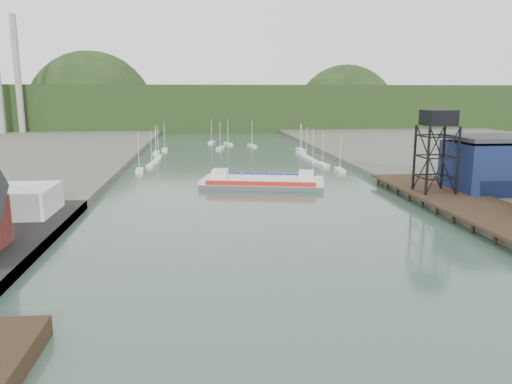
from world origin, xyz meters
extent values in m
plane|color=#324E41|center=(0.00, 0.00, 0.00)|extent=(600.00, 600.00, 0.00)
cube|color=black|center=(37.00, 45.00, 1.90)|extent=(14.00, 70.00, 0.50)
cylinder|color=black|center=(31.00, 45.00, 0.80)|extent=(0.60, 0.60, 2.20)
cylinder|color=black|center=(43.00, 45.00, 0.80)|extent=(0.60, 0.60, 2.20)
cylinder|color=black|center=(32.00, 55.00, 8.65)|extent=(0.50, 0.50, 13.00)
cylinder|color=black|center=(38.00, 55.00, 8.65)|extent=(0.50, 0.50, 13.00)
cylinder|color=black|center=(32.00, 61.00, 8.65)|extent=(0.50, 0.50, 13.00)
cylinder|color=black|center=(38.00, 61.00, 8.65)|extent=(0.50, 0.50, 13.00)
cube|color=black|center=(35.00, 58.00, 16.65)|extent=(5.50, 5.50, 3.00)
cube|color=#0D1B3B|center=(50.00, 60.00, 6.60)|extent=(20.00, 14.00, 10.00)
cube|color=#2D2D33|center=(50.00, 60.00, 12.50)|extent=(20.50, 14.50, 0.80)
cube|color=silver|center=(-27.54, 103.89, 0.35)|extent=(2.67, 7.65, 0.90)
cube|color=silver|center=(-25.28, 115.30, 0.35)|extent=(2.81, 7.67, 0.90)
cube|color=silver|center=(-24.71, 124.17, 0.35)|extent=(2.35, 7.59, 0.90)
cube|color=silver|center=(-24.81, 134.09, 0.35)|extent=(2.01, 7.50, 0.90)
cube|color=silver|center=(-26.64, 146.33, 0.35)|extent=(2.00, 7.50, 0.90)
cube|color=silver|center=(-24.32, 156.17, 0.35)|extent=(2.16, 7.54, 0.90)
cube|color=silver|center=(27.56, 99.03, 0.35)|extent=(2.53, 7.62, 0.90)
cube|color=silver|center=(25.46, 110.51, 0.35)|extent=(2.76, 7.67, 0.90)
cube|color=silver|center=(24.46, 119.29, 0.35)|extent=(2.22, 7.56, 0.90)
cube|color=silver|center=(24.27, 128.28, 0.35)|extent=(2.18, 7.54, 0.90)
cube|color=silver|center=(24.67, 139.38, 0.35)|extent=(2.46, 7.61, 0.90)
cube|color=silver|center=(26.78, 150.99, 0.35)|extent=(2.48, 7.61, 0.90)
cube|color=silver|center=(-3.16, 160.00, 0.35)|extent=(3.78, 7.76, 0.90)
cube|color=silver|center=(10.04, 168.00, 0.35)|extent=(3.31, 7.74, 0.90)
cube|color=silver|center=(0.66, 176.00, 0.35)|extent=(3.76, 7.76, 0.90)
cube|color=silver|center=(-6.11, 184.00, 0.35)|extent=(3.40, 7.74, 0.90)
cylinder|color=gray|center=(-102.00, 235.00, 30.00)|extent=(3.20, 3.20, 60.00)
cube|color=black|center=(0.00, 300.00, 12.00)|extent=(500.00, 120.00, 28.00)
sphere|color=black|center=(-80.00, 300.00, 8.00)|extent=(80.00, 80.00, 80.00)
sphere|color=black|center=(90.00, 310.00, 6.00)|extent=(70.00, 70.00, 70.00)
cube|color=#4D4D4F|center=(3.44, 78.18, 0.56)|extent=(29.56, 17.05, 1.11)
cube|color=silver|center=(3.44, 78.18, 1.56)|extent=(29.56, 17.05, 0.89)
cube|color=red|center=(2.19, 72.71, 1.78)|extent=(23.86, 5.64, 1.00)
cube|color=#151691|center=(4.70, 83.65, 1.78)|extent=(23.86, 5.64, 1.00)
cube|color=silver|center=(-6.30, 80.42, 2.89)|extent=(4.00, 4.00, 2.22)
cube|color=silver|center=(13.19, 75.94, 2.89)|extent=(4.00, 4.00, 2.22)
camera|label=1|loc=(-10.33, -34.26, 21.18)|focal=35.00mm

